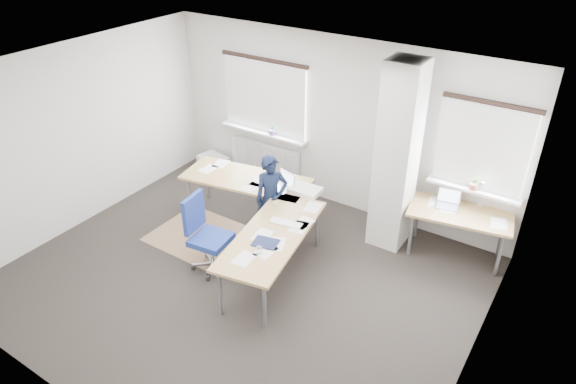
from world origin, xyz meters
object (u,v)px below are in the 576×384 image
Objects in this scene: task_chair at (209,249)px; person at (272,198)px; desk_main at (262,206)px; desk_side at (460,215)px.

person reaches higher than task_chair.
desk_main is 2.07× the size of person.
desk_side is 2.69m from person.
desk_side is (2.45, 1.34, -0.01)m from desk_main.
desk_main is 2.80m from desk_side.
desk_side is 3.53m from task_chair.
desk_main is 0.27m from person.
person is at bearing -166.62° from desk_side.
person is at bearing 83.85° from desk_main.
desk_main is at bearing -161.38° from desk_side.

